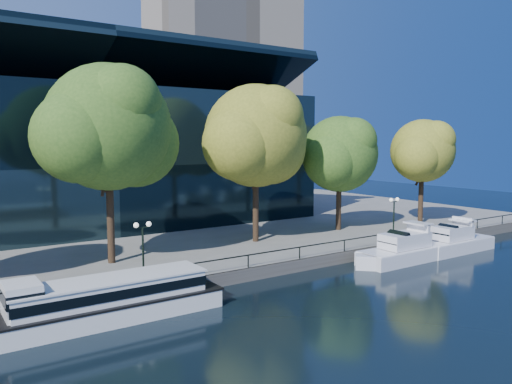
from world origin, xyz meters
TOP-DOWN VIEW (x-y plane):
  - ground at (0.00, 0.00)m, footprint 160.00×160.00m
  - promenade at (0.00, 36.38)m, footprint 90.00×67.08m
  - railing at (0.00, 3.25)m, footprint 88.20×0.08m
  - convention_building at (-4.00, 31.79)m, footprint 50.00×24.57m
  - office_tower at (28.00, 55.00)m, footprint 22.50×22.50m
  - tour_boat at (-12.12, 0.95)m, footprint 15.79×3.52m
  - cruiser_near at (14.60, 0.48)m, footprint 11.39×2.93m
  - cruiser_far at (21.23, 0.30)m, footprint 9.89×2.74m
  - tree_2 at (-7.81, 10.48)m, footprint 12.09×9.92m
  - tree_3 at (6.22, 10.99)m, footprint 11.95×9.80m
  - tree_4 at (17.04, 11.15)m, footprint 10.05×8.24m
  - tree_5 at (27.79, 8.87)m, footprint 8.99×7.37m
  - lamp_1 at (-7.79, 4.50)m, footprint 1.26×0.36m
  - lamp_2 at (17.79, 4.50)m, footprint 1.26×0.36m

SIDE VIEW (x-z plane):
  - ground at x=0.00m, z-range 0.00..0.00m
  - promenade at x=0.00m, z-range 0.00..1.00m
  - cruiser_near at x=14.60m, z-range -0.62..2.67m
  - cruiser_far at x=21.23m, z-range -0.59..2.64m
  - tour_boat at x=-12.12m, z-range -0.22..2.77m
  - railing at x=0.00m, z-range 1.44..2.43m
  - lamp_1 at x=-7.79m, z-range 1.97..6.00m
  - lamp_2 at x=17.79m, z-range 1.97..6.00m
  - convention_building at x=-4.00m, z-range -2.21..19.22m
  - tree_4 at x=17.04m, z-range 2.87..15.00m
  - tree_5 at x=27.79m, z-range 3.22..15.18m
  - tree_3 at x=6.22m, z-range 3.39..18.14m
  - tree_2 at x=-7.81m, z-range 3.64..19.01m
  - office_tower at x=28.00m, z-range 0.07..65.97m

